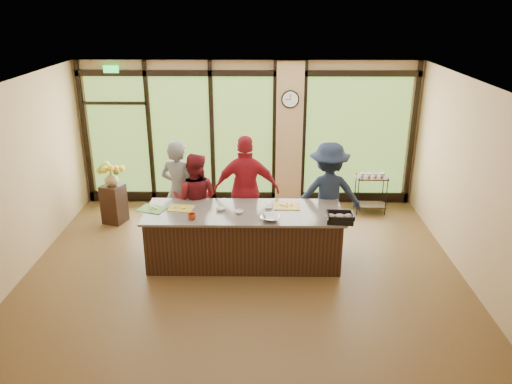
{
  "coord_description": "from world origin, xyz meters",
  "views": [
    {
      "loc": [
        0.29,
        -7.11,
        4.13
      ],
      "look_at": [
        0.2,
        0.4,
        1.21
      ],
      "focal_mm": 35.0,
      "sensor_mm": 36.0,
      "label": 1
    }
  ],
  "objects_px": {
    "flower_stand": "(114,204)",
    "bar_cart": "(371,189)",
    "cook_right": "(328,194)",
    "cook_left": "(179,191)",
    "island_base": "(244,238)",
    "roasting_pan": "(340,219)"
  },
  "relations": [
    {
      "from": "cook_left",
      "to": "cook_right",
      "type": "xyz_separation_m",
      "value": [
        2.62,
        -0.09,
        -0.01
      ]
    },
    {
      "from": "cook_left",
      "to": "island_base",
      "type": "bearing_deg",
      "value": 165.62
    },
    {
      "from": "cook_left",
      "to": "bar_cart",
      "type": "height_order",
      "value": "cook_left"
    },
    {
      "from": "cook_right",
      "to": "island_base",
      "type": "bearing_deg",
      "value": 24.53
    },
    {
      "from": "flower_stand",
      "to": "cook_right",
      "type": "bearing_deg",
      "value": 7.22
    },
    {
      "from": "roasting_pan",
      "to": "island_base",
      "type": "bearing_deg",
      "value": 172.29
    },
    {
      "from": "roasting_pan",
      "to": "flower_stand",
      "type": "height_order",
      "value": "roasting_pan"
    },
    {
      "from": "roasting_pan",
      "to": "bar_cart",
      "type": "relative_size",
      "value": 0.46
    },
    {
      "from": "cook_left",
      "to": "flower_stand",
      "type": "distance_m",
      "value": 1.71
    },
    {
      "from": "flower_stand",
      "to": "bar_cart",
      "type": "height_order",
      "value": "bar_cart"
    },
    {
      "from": "cook_right",
      "to": "flower_stand",
      "type": "distance_m",
      "value": 4.18
    },
    {
      "from": "cook_right",
      "to": "roasting_pan",
      "type": "xyz_separation_m",
      "value": [
        0.05,
        -1.11,
        0.02
      ]
    },
    {
      "from": "bar_cart",
      "to": "flower_stand",
      "type": "bearing_deg",
      "value": -173.13
    },
    {
      "from": "cook_right",
      "to": "bar_cart",
      "type": "distance_m",
      "value": 1.8
    },
    {
      "from": "cook_right",
      "to": "cook_left",
      "type": "bearing_deg",
      "value": -3.84
    },
    {
      "from": "island_base",
      "to": "bar_cart",
      "type": "relative_size",
      "value": 3.62
    },
    {
      "from": "cook_left",
      "to": "roasting_pan",
      "type": "height_order",
      "value": "cook_left"
    },
    {
      "from": "flower_stand",
      "to": "bar_cart",
      "type": "distance_m",
      "value": 5.15
    },
    {
      "from": "cook_left",
      "to": "cook_right",
      "type": "relative_size",
      "value": 1.01
    },
    {
      "from": "cook_left",
      "to": "cook_right",
      "type": "bearing_deg",
      "value": -161.7
    },
    {
      "from": "cook_left",
      "to": "cook_right",
      "type": "height_order",
      "value": "cook_left"
    },
    {
      "from": "island_base",
      "to": "cook_left",
      "type": "xyz_separation_m",
      "value": [
        -1.17,
        0.81,
        0.5
      ]
    }
  ]
}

